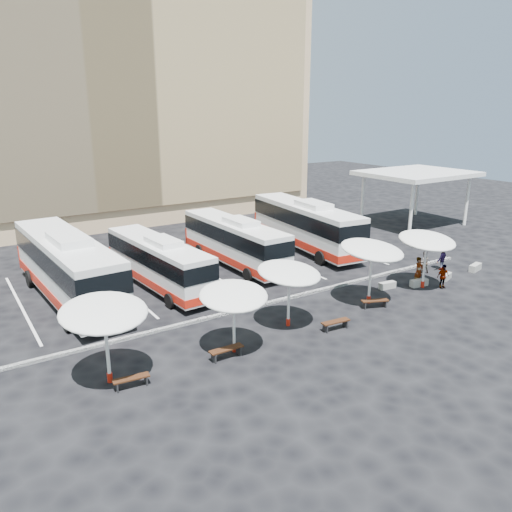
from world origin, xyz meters
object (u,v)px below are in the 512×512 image
sunshade_0 (104,313)px  sunshade_3 (372,250)px  bus_2 (234,240)px  sunshade_2 (289,273)px  conc_bench_2 (446,277)px  passenger_0 (419,271)px  passenger_1 (424,262)px  sunshade_4 (427,241)px  wood_bench_2 (336,323)px  conc_bench_1 (419,283)px  bus_0 (67,266)px  bus_1 (158,261)px  conc_bench_3 (475,267)px  sunshade_1 (234,296)px  bus_3 (305,224)px  passenger_2 (443,276)px  wood_bench_3 (375,302)px  passenger_3 (441,257)px  wood_bench_1 (226,351)px  wood_bench_0 (131,380)px  conc_bench_0 (387,285)px

sunshade_0 → sunshade_3: sunshade_3 is taller
bus_2 → sunshade_2: bus_2 is taller
sunshade_2 → conc_bench_2: sunshade_2 is taller
passenger_0 → sunshade_3: bearing=-178.8°
sunshade_0 → passenger_1: 23.08m
sunshade_4 → conc_bench_2: size_ratio=3.73×
wood_bench_2 → conc_bench_1: size_ratio=1.33×
bus_0 → passenger_0: (19.70, -9.48, -1.24)m
bus_1 → conc_bench_3: bearing=-28.4°
bus_1 → wood_bench_2: bus_1 is taller
sunshade_4 → passenger_0: sunshade_4 is taller
sunshade_1 → sunshade_3: sunshade_3 is taller
bus_3 → sunshade_2: bearing=-125.8°
conc_bench_1 → passenger_0: passenger_0 is taller
passenger_2 → passenger_0: bearing=126.2°
wood_bench_3 → bus_0: bearing=143.0°
passenger_3 → wood_bench_3: bearing=1.9°
bus_0 → wood_bench_1: (4.23, -11.42, -1.77)m
sunshade_0 → passenger_0: sunshade_0 is taller
bus_1 → passenger_3: bus_1 is taller
sunshade_2 → passenger_2: bearing=-3.8°
wood_bench_0 → wood_bench_2: (10.79, -0.36, 0.02)m
bus_2 → sunshade_0: size_ratio=2.98×
wood_bench_3 → conc_bench_2: (7.68, 0.91, -0.17)m
bus_2 → sunshade_4: bearing=-55.1°
wood_bench_2 → passenger_3: (13.01, 3.49, 0.54)m
bus_0 → sunshade_4: size_ratio=3.35×
bus_0 → wood_bench_3: bearing=-39.8°
sunshade_4 → passenger_1: sunshade_4 is taller
wood_bench_2 → passenger_2: (9.89, 0.98, 0.42)m
bus_2 → sunshade_2: size_ratio=2.71×
conc_bench_2 → sunshade_1: bearing=-176.3°
sunshade_3 → conc_bench_0: sunshade_3 is taller
wood_bench_1 → passenger_0: size_ratio=0.90×
bus_0 → conc_bench_1: size_ratio=10.99×
sunshade_4 → wood_bench_3: (-5.10, -0.77, -2.73)m
sunshade_3 → wood_bench_0: size_ratio=3.01×
sunshade_1 → wood_bench_1: (-0.64, -0.38, -2.43)m
sunshade_3 → conc_bench_3: size_ratio=3.64×
bus_1 → sunshade_3: bearing=-49.0°
bus_0 → passenger_1: (21.94, -8.14, -1.39)m
bus_1 → sunshade_4: sunshade_4 is taller
conc_bench_1 → conc_bench_3: bearing=-0.2°
sunshade_4 → passenger_2: sunshade_4 is taller
bus_2 → conc_bench_2: bus_2 is taller
sunshade_4 → wood_bench_2: sunshade_4 is taller
conc_bench_0 → conc_bench_2: (4.66, -0.93, -0.01)m
passenger_2 → passenger_3: passenger_3 is taller
wood_bench_1 → passenger_3: passenger_3 is taller
wood_bench_0 → conc_bench_1: wood_bench_0 is taller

